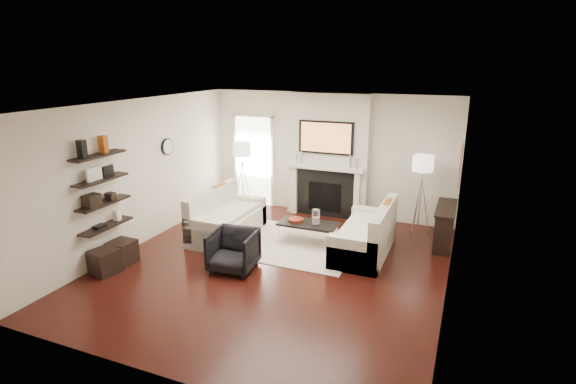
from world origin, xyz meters
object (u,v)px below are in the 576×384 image
at_px(ottoman_near, 122,252).
at_px(coffee_table, 308,224).
at_px(lamp_right_shade, 423,163).
at_px(loveseat_right_base, 364,242).
at_px(loveseat_left_base, 228,226).
at_px(armchair, 233,248).
at_px(lamp_left_shade, 242,149).

bearing_deg(ottoman_near, coffee_table, 37.03).
relative_size(lamp_right_shade, ottoman_near, 1.00).
height_order(loveseat_right_base, lamp_right_shade, lamp_right_shade).
distance_m(loveseat_right_base, lamp_right_shade, 2.01).
height_order(loveseat_left_base, armchair, armchair).
xyz_separation_m(loveseat_left_base, ottoman_near, (-1.05, -1.78, -0.01)).
bearing_deg(loveseat_right_base, coffee_table, 178.35).
xyz_separation_m(coffee_table, lamp_right_shade, (1.86, 1.34, 1.05)).
bearing_deg(coffee_table, ottoman_near, -142.97).
relative_size(loveseat_right_base, lamp_right_shade, 4.50).
bearing_deg(ottoman_near, loveseat_left_base, 59.36).
bearing_deg(armchair, ottoman_near, -171.03).
bearing_deg(loveseat_left_base, coffee_table, 8.17).
bearing_deg(loveseat_left_base, lamp_left_shade, 106.28).
bearing_deg(loveseat_right_base, armchair, -141.68).
height_order(lamp_left_shade, lamp_right_shade, same).
relative_size(loveseat_left_base, coffee_table, 1.64).
height_order(armchair, lamp_left_shade, lamp_left_shade).
distance_m(lamp_right_shade, ottoman_near, 5.76).
xyz_separation_m(loveseat_left_base, lamp_right_shade, (3.47, 1.57, 1.24)).
distance_m(armchair, ottoman_near, 1.96).
relative_size(loveseat_right_base, armchair, 2.42).
height_order(loveseat_right_base, lamp_left_shade, lamp_left_shade).
bearing_deg(ottoman_near, armchair, 15.26).
xyz_separation_m(loveseat_right_base, ottoman_near, (-3.74, -1.98, -0.01)).
height_order(coffee_table, ottoman_near, coffee_table).
xyz_separation_m(coffee_table, ottoman_near, (-2.66, -2.01, -0.20)).
bearing_deg(lamp_right_shade, loveseat_right_base, -119.80).
bearing_deg(lamp_right_shade, armchair, -132.94).
bearing_deg(coffee_table, armchair, -117.45).
bearing_deg(loveseat_right_base, lamp_left_shade, 157.66).
distance_m(loveseat_left_base, loveseat_right_base, 2.69).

